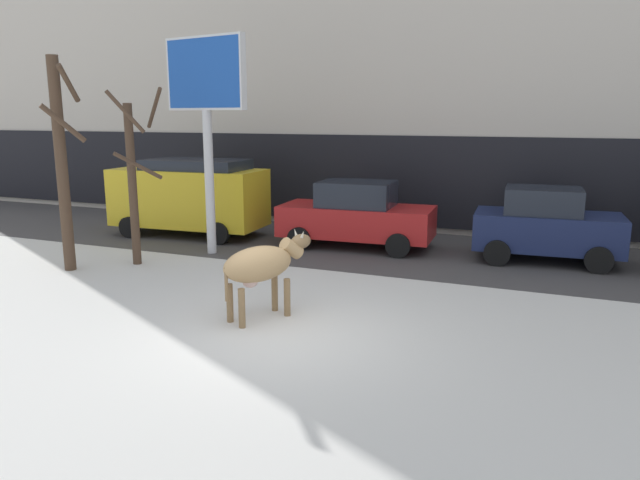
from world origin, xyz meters
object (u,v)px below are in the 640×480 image
object	(u,v)px
car_red_sedan	(356,215)
bare_tree_right_lot	(134,176)
bare_tree_left_lot	(62,161)
cow_tan	(261,265)
billboard	(206,87)
pedestrian_near_billboard	(325,198)
car_navy_hatchback	(546,225)
car_yellow_van	(190,195)

from	to	relation	value
car_red_sedan	bare_tree_right_lot	xyz separation A→B (m)	(-4.33, -3.90, 1.28)
bare_tree_left_lot	bare_tree_right_lot	size ratio (longest dim) A/B	1.16
cow_tan	billboard	bearing A→B (deg)	132.20
cow_tan	pedestrian_near_billboard	size ratio (longest dim) A/B	1.08
billboard	car_red_sedan	distance (m)	5.24
car_navy_hatchback	pedestrian_near_billboard	distance (m)	7.60
pedestrian_near_billboard	car_red_sedan	bearing A→B (deg)	-54.45
billboard	bare_tree_left_lot	world-z (taller)	billboard
cow_tan	car_navy_hatchback	distance (m)	7.95
cow_tan	bare_tree_left_lot	world-z (taller)	bare_tree_left_lot
car_red_sedan	bare_tree_left_lot	xyz separation A→B (m)	(-5.45, -4.99, 1.67)
billboard	car_navy_hatchback	bearing A→B (deg)	16.49
car_yellow_van	pedestrian_near_billboard	xyz separation A→B (m)	(3.09, 3.37, -0.36)
pedestrian_near_billboard	cow_tan	bearing A→B (deg)	-74.68
cow_tan	car_red_sedan	bearing A→B (deg)	93.54
billboard	bare_tree_right_lot	size ratio (longest dim) A/B	1.31
pedestrian_near_billboard	bare_tree_right_lot	size ratio (longest dim) A/B	0.41
car_yellow_van	bare_tree_left_lot	bearing A→B (deg)	-92.52
billboard	pedestrian_near_billboard	size ratio (longest dim) A/B	3.21
bare_tree_left_lot	bare_tree_right_lot	xyz separation A→B (m)	(1.13, 1.08, -0.39)
car_red_sedan	bare_tree_left_lot	world-z (taller)	bare_tree_left_lot
billboard	car_yellow_van	world-z (taller)	billboard
pedestrian_near_billboard	car_navy_hatchback	bearing A→B (deg)	-21.34
car_navy_hatchback	bare_tree_left_lot	size ratio (longest dim) A/B	0.73
car_navy_hatchback	pedestrian_near_billboard	bearing A→B (deg)	158.66
car_navy_hatchback	bare_tree_left_lot	distance (m)	11.74
cow_tan	car_red_sedan	size ratio (longest dim) A/B	0.43
car_yellow_van	pedestrian_near_billboard	world-z (taller)	car_yellow_van
car_red_sedan	cow_tan	bearing A→B (deg)	-86.46
car_yellow_van	bare_tree_right_lot	size ratio (longest dim) A/B	1.11
pedestrian_near_billboard	bare_tree_right_lot	bearing A→B (deg)	-107.38
pedestrian_near_billboard	bare_tree_right_lot	world-z (taller)	bare_tree_right_lot
cow_tan	car_navy_hatchback	world-z (taller)	car_navy_hatchback
cow_tan	car_navy_hatchback	xyz separation A→B (m)	(4.53, 6.54, -0.07)
car_yellow_van	bare_tree_right_lot	distance (m)	3.80
car_yellow_van	bare_tree_right_lot	world-z (taller)	bare_tree_right_lot
pedestrian_near_billboard	bare_tree_left_lot	bearing A→B (deg)	-112.36
billboard	car_navy_hatchback	world-z (taller)	billboard
billboard	car_navy_hatchback	xyz separation A→B (m)	(8.24, 2.44, -3.39)
car_yellow_van	car_navy_hatchback	xyz separation A→B (m)	(10.17, 0.60, -0.32)
cow_tan	bare_tree_left_lot	size ratio (longest dim) A/B	0.38
cow_tan	billboard	distance (m)	6.45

